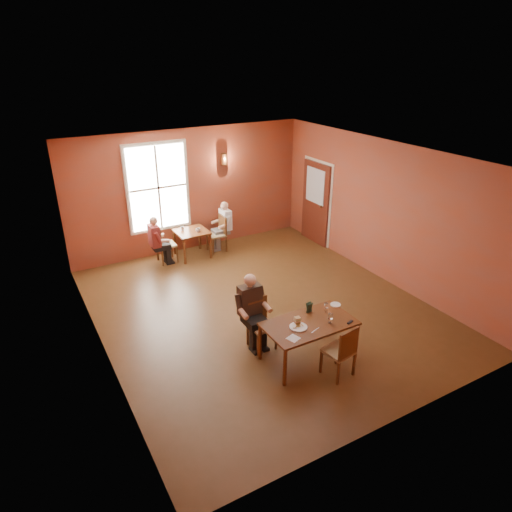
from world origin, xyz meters
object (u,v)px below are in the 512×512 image
second_table (192,244)px  diner_white (217,229)px  chair_empty (339,350)px  chair_diner_main (262,325)px  chair_diner_white (216,234)px  diner_main (263,316)px  diner_maroon (165,239)px  chair_diner_maroon (167,244)px  main_table (308,341)px

second_table → diner_white: size_ratio=0.63×
chair_empty → diner_white: bearing=76.7°
chair_diner_main → second_table: (0.42, 4.09, -0.11)m
chair_diner_white → diner_main: bearing=165.5°
diner_main → diner_maroon: (-0.26, 4.12, -0.05)m
chair_diner_maroon → second_table: bearing=90.0°
chair_diner_maroon → diner_maroon: size_ratio=0.78×
chair_empty → diner_maroon: 5.38m
second_table → diner_main: bearing=-95.8°
chair_diner_main → chair_empty: 1.37m
chair_diner_maroon → chair_diner_main: bearing=3.3°
diner_white → diner_maroon: size_ratio=1.01×
main_table → chair_diner_maroon: 4.80m
second_table → chair_diner_white: size_ratio=0.82×
chair_diner_main → chair_diner_white: bearing=-104.6°
chair_diner_main → chair_diner_white: 4.23m
diner_main → diner_maroon: diner_main is taller
diner_white → chair_empty: bearing=175.4°
chair_diner_main → chair_diner_white: (1.07, 4.09, 0.01)m
chair_diner_maroon → chair_diner_white: bearing=90.0°
main_table → diner_maroon: 4.81m
chair_diner_main → diner_maroon: (-0.26, 4.09, 0.14)m
second_table → chair_diner_white: 0.66m
chair_empty → diner_white: diner_white is taller
diner_main → chair_empty: size_ratio=1.41×
diner_maroon → chair_diner_main: bearing=3.7°
chair_diner_main → diner_maroon: 4.10m
diner_main → diner_maroon: 4.13m
main_table → diner_main: diner_main is taller
main_table → diner_white: bearing=82.8°
main_table → chair_diner_main: chair_diner_main is taller
chair_diner_main → chair_diner_white: size_ratio=0.97×
main_table → chair_empty: 0.59m
second_table → chair_diner_maroon: (-0.65, 0.00, 0.13)m
second_table → diner_maroon: (-0.68, 0.00, 0.25)m
main_table → second_table: (-0.08, 4.74, -0.01)m
main_table → diner_main: size_ratio=1.16×
diner_maroon → diner_main: bearing=3.7°
chair_diner_white → diner_white: (0.03, 0.00, 0.14)m
chair_diner_main → chair_diner_maroon: size_ratio=0.97×
chair_diner_main → diner_main: 0.19m
chair_diner_maroon → diner_white: bearing=90.0°
main_table → diner_maroon: diner_maroon is taller
chair_empty → chair_diner_maroon: chair_diner_maroon is taller
diner_white → chair_diner_maroon: 1.34m
diner_main → second_table: diner_main is taller
diner_main → chair_empty: diner_main is taller
diner_maroon → second_table: bearing=90.0°
chair_diner_white → diner_maroon: diner_maroon is taller
diner_main → chair_diner_maroon: 4.13m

